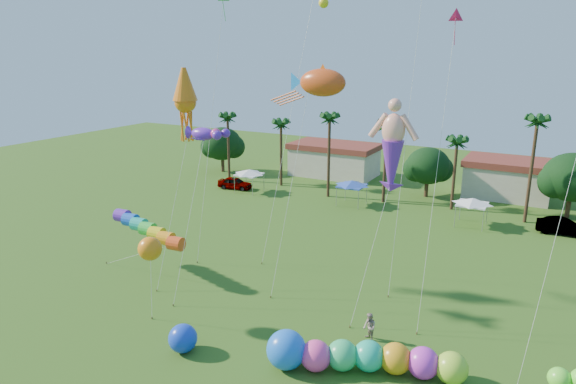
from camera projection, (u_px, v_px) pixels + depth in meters
The scene contains 17 objects.
tree_line at pixel (447, 168), 62.44m from camera, with size 69.46×8.91×11.00m.
buildings_row at pixel (406, 170), 71.21m from camera, with size 35.00×7.00×4.00m.
tent_row at pixel (350, 184), 60.79m from camera, with size 31.00×4.00×0.60m.
car_a at pixel (235, 183), 69.02m from camera, with size 1.87×4.65×1.59m, color #4C4C54.
car_b at pixel (563, 227), 51.95m from camera, with size 1.74×5.00×1.65m, color #4C4C54.
spectator_b at pixel (369, 327), 32.91m from camera, with size 0.91×0.71×1.88m, color gray.
caterpillar_inflatable at pixel (357, 357), 29.67m from camera, with size 11.27×5.63×2.35m.
blue_ball at pixel (183, 338), 31.72m from camera, with size 1.79×1.79×1.79m, color blue.
rainbow_tube at pixel (156, 239), 41.24m from camera, with size 10.32×1.94×4.01m.
green_worm at pixel (559, 379), 24.88m from camera, with size 8.66×1.33×3.38m.
orange_ball_kite at pixel (150, 249), 34.36m from camera, with size 1.88×1.88×6.07m.
merman_kite at pixel (392, 152), 33.72m from camera, with size 2.67×4.30×14.59m.
fish_kite at pixel (323, 83), 37.91m from camera, with size 5.76×6.51×16.92m.
squid_kite at pixel (185, 102), 40.22m from camera, with size 2.10×5.90×16.93m.
lobster_kite at pixel (203, 134), 37.18m from camera, with size 3.83×5.15×12.91m.
delta_kite_red at pixel (455, 26), 31.90m from camera, with size 1.05×4.32×20.63m.
delta_kite_green at pixel (223, 4), 41.50m from camera, with size 1.92×3.80×22.79m.
Camera 1 is at (15.73, -18.82, 18.13)m, focal length 32.00 mm.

